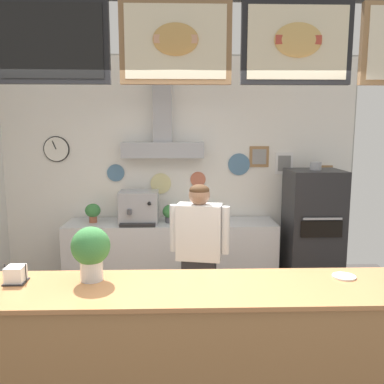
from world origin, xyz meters
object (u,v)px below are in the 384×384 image
(pizza_oven, at_px, (312,233))
(espresso_machine, at_px, (139,207))
(shop_worker, at_px, (199,257))
(potted_thyme, at_px, (93,211))
(condiment_plate, at_px, (344,276))
(potted_basil, at_px, (212,213))
(potted_rosemary, at_px, (170,213))
(napkin_holder, at_px, (16,275))
(basil_vase, at_px, (91,251))

(pizza_oven, height_order, espresso_machine, pizza_oven)
(shop_worker, height_order, potted_thyme, shop_worker)
(condiment_plate, bearing_deg, pizza_oven, 77.01)
(potted_basil, distance_m, potted_thyme, 1.53)
(shop_worker, height_order, espresso_machine, shop_worker)
(shop_worker, xyz_separation_m, potted_basil, (0.22, 1.25, 0.18))
(pizza_oven, distance_m, potted_basil, 1.30)
(potted_basil, bearing_deg, pizza_oven, -7.12)
(potted_rosemary, relative_size, potted_thyme, 0.93)
(shop_worker, xyz_separation_m, potted_rosemary, (-0.32, 1.24, 0.19))
(potted_basil, bearing_deg, potted_thyme, 179.59)
(shop_worker, xyz_separation_m, napkin_holder, (-1.31, -1.17, 0.27))
(potted_basil, bearing_deg, basil_vase, -113.30)
(napkin_holder, bearing_deg, condiment_plate, 0.83)
(potted_basil, bearing_deg, napkin_holder, -122.48)
(napkin_holder, bearing_deg, potted_thyme, 89.76)
(espresso_machine, relative_size, basil_vase, 1.28)
(pizza_oven, distance_m, condiment_plate, 2.29)
(espresso_machine, height_order, basil_vase, basil_vase)
(potted_rosemary, relative_size, potted_basil, 1.08)
(napkin_holder, bearing_deg, pizza_oven, 38.77)
(espresso_machine, distance_m, basil_vase, 2.36)
(espresso_machine, distance_m, potted_basil, 0.94)
(pizza_oven, height_order, potted_rosemary, pizza_oven)
(espresso_machine, height_order, potted_rosemary, espresso_machine)
(potted_basil, xyz_separation_m, napkin_holder, (-1.54, -2.41, 0.09))
(condiment_plate, bearing_deg, espresso_machine, 125.62)
(potted_rosemary, xyz_separation_m, condiment_plate, (1.29, -2.37, 0.03))
(napkin_holder, bearing_deg, basil_vase, 3.84)
(condiment_plate, bearing_deg, basil_vase, 179.96)
(espresso_machine, height_order, napkin_holder, espresso_machine)
(potted_rosemary, bearing_deg, potted_basil, 0.92)
(potted_rosemary, height_order, basil_vase, basil_vase)
(basil_vase, distance_m, condiment_plate, 1.79)
(shop_worker, relative_size, potted_basil, 7.49)
(shop_worker, bearing_deg, potted_thyme, -32.32)
(potted_thyme, relative_size, basil_vase, 0.64)
(pizza_oven, xyz_separation_m, shop_worker, (-1.49, -1.09, 0.05))
(pizza_oven, height_order, basil_vase, pizza_oven)
(potted_basil, xyz_separation_m, basil_vase, (-1.02, -2.38, 0.25))
(napkin_holder, bearing_deg, potted_rosemary, 67.42)
(pizza_oven, relative_size, potted_thyme, 6.99)
(pizza_oven, distance_m, napkin_holder, 3.61)
(potted_rosemary, xyz_separation_m, basil_vase, (-0.49, -2.37, 0.23))
(potted_thyme, height_order, condiment_plate, potted_thyme)
(espresso_machine, relative_size, napkin_holder, 3.28)
(espresso_machine, xyz_separation_m, potted_thyme, (-0.59, 0.03, -0.06))
(pizza_oven, relative_size, potted_rosemary, 7.49)
(pizza_oven, distance_m, shop_worker, 1.85)
(shop_worker, xyz_separation_m, condiment_plate, (0.98, -1.13, 0.22))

